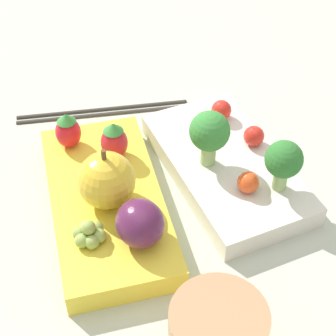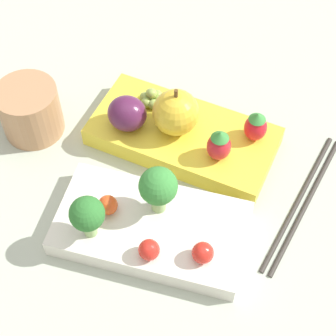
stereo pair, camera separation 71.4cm
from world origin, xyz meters
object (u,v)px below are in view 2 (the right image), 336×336
bento_box_fruit (183,136)px  plum (127,114)px  broccoli_floret_1 (87,215)px  apple (176,112)px  cherry_tomato_1 (149,250)px  chopsticks_pair (303,201)px  strawberry_1 (219,145)px  cherry_tomato_0 (203,253)px  cherry_tomato_2 (108,205)px  strawberry_0 (256,126)px  grape_cluster (152,98)px  drinking_cup (30,110)px  broccoli_floret_0 (158,187)px  bento_box_savoury (151,228)px

bento_box_fruit → plum: bearing=12.5°
broccoli_floret_1 → apple: bearing=-104.1°
cherry_tomato_1 → chopsticks_pair: 0.20m
chopsticks_pair → broccoli_floret_1: bearing=30.8°
strawberry_1 → chopsticks_pair: 0.12m
plum → chopsticks_pair: (-0.22, 0.03, -0.04)m
cherry_tomato_0 → apple: apple is taller
cherry_tomato_1 → cherry_tomato_2: 0.07m
strawberry_0 → strawberry_1: 0.05m
broccoli_floret_1 → grape_cluster: broccoli_floret_1 is taller
cherry_tomato_2 → grape_cluster: bearing=-87.6°
drinking_cup → chopsticks_pair: bearing=179.3°
drinking_cup → chopsticks_pair: 0.35m
cherry_tomato_2 → drinking_cup: bearing=-34.5°
chopsticks_pair → strawberry_1: bearing=-8.0°
drinking_cup → cherry_tomato_2: bearing=145.5°
cherry_tomato_0 → cherry_tomato_1: same height
bento_box_fruit → broccoli_floret_0: broccoli_floret_0 is taller
bento_box_fruit → broccoli_floret_0: 0.13m
apple → plum: apple is taller
drinking_cup → bento_box_savoury: bearing=153.0°
grape_cluster → cherry_tomato_0: bearing=122.9°
cherry_tomato_0 → cherry_tomato_1: bearing=14.7°
cherry_tomato_2 → grape_cluster: size_ratio=0.69×
cherry_tomato_0 → cherry_tomato_2: 0.12m
strawberry_0 → bento_box_savoury: bearing=62.5°
bento_box_fruit → strawberry_1: strawberry_1 is taller
cherry_tomato_0 → chopsticks_pair: (-0.09, -0.12, -0.03)m
cherry_tomato_0 → plum: size_ratio=0.48×
bento_box_fruit → cherry_tomato_1: (-0.02, 0.17, 0.02)m
broccoli_floret_1 → bento_box_savoury: bearing=-151.4°
bento_box_fruit → plum: plum is taller
broccoli_floret_0 → strawberry_0: broccoli_floret_0 is taller
cherry_tomato_1 → chopsticks_pair: (-0.14, -0.13, -0.03)m
cherry_tomato_1 → drinking_cup: size_ratio=0.30×
broccoli_floret_1 → cherry_tomato_0: (-0.12, -0.01, -0.02)m
strawberry_1 → broccoli_floret_1: bearing=54.0°
strawberry_1 → cherry_tomato_1: bearing=77.0°
bento_box_fruit → drinking_cup: (0.19, 0.04, 0.02)m
cherry_tomato_0 → cherry_tomato_2: cherry_tomato_0 is taller
grape_cluster → bento_box_fruit: bearing=149.7°
plum → apple: bearing=-165.7°
bento_box_savoury → broccoli_floret_0: bearing=-94.3°
broccoli_floret_1 → cherry_tomato_0: size_ratio=2.48×
bento_box_savoury → strawberry_1: strawberry_1 is taller
cherry_tomato_1 → cherry_tomato_2: (0.06, -0.04, -0.00)m
broccoli_floret_0 → broccoli_floret_1: (0.06, 0.05, -0.00)m
drinking_cup → plum: bearing=-169.7°
broccoli_floret_1 → grape_cluster: bearing=-90.3°
broccoli_floret_0 → cherry_tomato_0: size_ratio=2.76×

